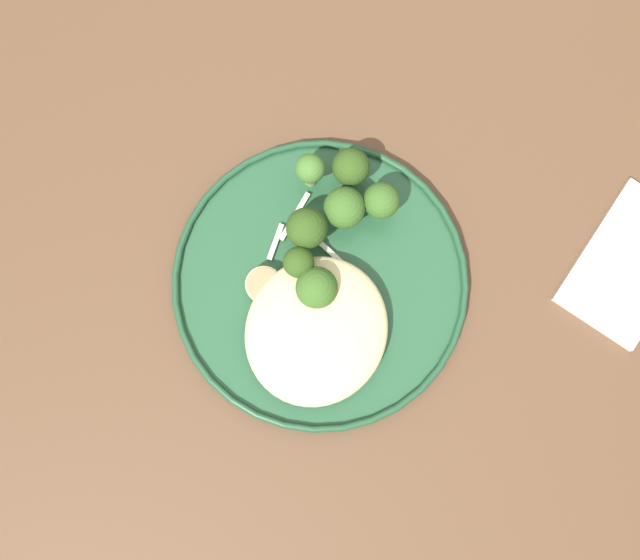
{
  "coord_description": "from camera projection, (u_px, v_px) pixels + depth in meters",
  "views": [
    {
      "loc": [
        -0.15,
        -0.01,
        1.45
      ],
      "look_at": [
        -0.04,
        0.05,
        0.76
      ],
      "focal_mm": 40.75,
      "sensor_mm": 36.0,
      "label": 1
    }
  ],
  "objects": [
    {
      "name": "broccoli_floret_center_pile",
      "position": [
        351.0,
        167.0,
        0.69
      ],
      "size": [
        0.04,
        0.04,
        0.05
      ],
      "color": "#7A994C",
      "rests_on": "dinner_plate"
    },
    {
      "name": "dinner_plate",
      "position": [
        320.0,
        282.0,
        0.71
      ],
      "size": [
        0.29,
        0.29,
        0.02
      ],
      "color": "#235133",
      "rests_on": "wooden_dining_table"
    },
    {
      "name": "onion_sliver_pale_crescent",
      "position": [
        327.0,
        250.0,
        0.71
      ],
      "size": [
        0.02,
        0.04,
        0.0
      ],
      "primitive_type": "cube",
      "rotation": [
        0.0,
        0.0,
        4.39
      ],
      "color": "silver",
      "rests_on": "dinner_plate"
    },
    {
      "name": "onion_sliver_curled_piece",
      "position": [
        276.0,
        242.0,
        0.71
      ],
      "size": [
        0.04,
        0.01,
        0.0
      ],
      "primitive_type": "cube",
      "rotation": [
        0.0,
        0.0,
        0.11
      ],
      "color": "silver",
      "rests_on": "dinner_plate"
    },
    {
      "name": "ground",
      "position": [
        350.0,
        339.0,
        1.45
      ],
      "size": [
        6.0,
        6.0,
        0.0
      ],
      "primitive_type": "plane",
      "color": "#665B51"
    },
    {
      "name": "seared_scallop_on_noodles",
      "position": [
        319.0,
        362.0,
        0.68
      ],
      "size": [
        0.03,
        0.03,
        0.02
      ],
      "color": "beige",
      "rests_on": "dinner_plate"
    },
    {
      "name": "broccoli_floret_front_edge",
      "position": [
        381.0,
        201.0,
        0.69
      ],
      "size": [
        0.04,
        0.04,
        0.05
      ],
      "color": "#89A356",
      "rests_on": "dinner_plate"
    },
    {
      "name": "broccoli_floret_rear_charred",
      "position": [
        307.0,
        229.0,
        0.68
      ],
      "size": [
        0.04,
        0.04,
        0.06
      ],
      "color": "#89A356",
      "rests_on": "dinner_plate"
    },
    {
      "name": "onion_sliver_long_sliver",
      "position": [
        295.0,
        216.0,
        0.72
      ],
      "size": [
        0.05,
        0.01,
        0.0
      ],
      "primitive_type": "cube",
      "rotation": [
        0.0,
        0.0,
        6.21
      ],
      "color": "silver",
      "rests_on": "dinner_plate"
    },
    {
      "name": "broccoli_floret_split_head",
      "position": [
        344.0,
        208.0,
        0.69
      ],
      "size": [
        0.04,
        0.04,
        0.06
      ],
      "color": "#89A356",
      "rests_on": "dinner_plate"
    },
    {
      "name": "seared_scallop_front_small",
      "position": [
        329.0,
        320.0,
        0.69
      ],
      "size": [
        0.02,
        0.02,
        0.02
      ],
      "color": "#DBB77A",
      "rests_on": "dinner_plate"
    },
    {
      "name": "seared_scallop_tilted_round",
      "position": [
        315.0,
        336.0,
        0.69
      ],
      "size": [
        0.03,
        0.03,
        0.01
      ],
      "color": "#E5C689",
      "rests_on": "dinner_plate"
    },
    {
      "name": "broccoli_floret_tall_stalk",
      "position": [
        310.0,
        170.0,
        0.69
      ],
      "size": [
        0.03,
        0.03,
        0.05
      ],
      "color": "#89A356",
      "rests_on": "dinner_plate"
    },
    {
      "name": "folded_napkin",
      "position": [
        630.0,
        263.0,
        0.72
      ],
      "size": [
        0.16,
        0.11,
        0.01
      ],
      "primitive_type": "cube",
      "rotation": [
        0.0,
        0.0,
        -0.17
      ],
      "color": "white",
      "rests_on": "wooden_dining_table"
    },
    {
      "name": "wooden_dining_table",
      "position": [
        375.0,
        281.0,
        0.8
      ],
      "size": [
        1.4,
        1.0,
        0.74
      ],
      "color": "brown",
      "rests_on": "ground"
    },
    {
      "name": "seared_scallop_large_seared",
      "position": [
        264.0,
        285.0,
        0.7
      ],
      "size": [
        0.04,
        0.04,
        0.02
      ],
      "color": "#E5C689",
      "rests_on": "dinner_plate"
    },
    {
      "name": "broccoli_floret_near_rim",
      "position": [
        317.0,
        288.0,
        0.68
      ],
      "size": [
        0.04,
        0.04,
        0.05
      ],
      "color": "#89A356",
      "rests_on": "dinner_plate"
    },
    {
      "name": "noodle_bed",
      "position": [
        316.0,
        330.0,
        0.68
      ],
      "size": [
        0.15,
        0.13,
        0.03
      ],
      "color": "beige",
      "rests_on": "dinner_plate"
    },
    {
      "name": "broccoli_floret_right_tilted",
      "position": [
        299.0,
        263.0,
        0.68
      ],
      "size": [
        0.03,
        0.03,
        0.05
      ],
      "color": "#89A356",
      "rests_on": "dinner_plate"
    }
  ]
}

